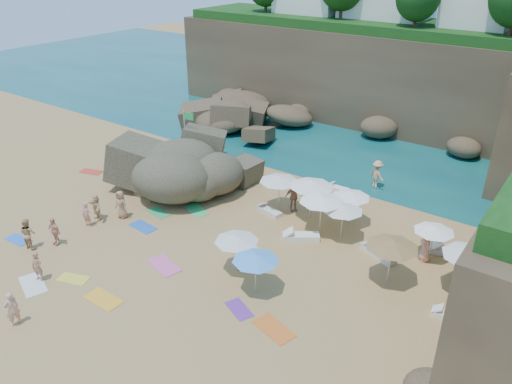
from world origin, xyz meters
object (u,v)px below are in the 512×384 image
Objects in this scene: person_stand_0 at (87,215)px; person_stand_2 at (377,174)px; person_stand_4 at (426,246)px; person_stand_5 at (220,145)px; person_stand_6 at (12,309)px; parasol_1 at (351,194)px; lounger_0 at (338,189)px; person_stand_1 at (28,234)px; parasol_2 at (312,183)px; flag_pole at (187,133)px; rock_outcrop at (206,187)px; person_stand_3 at (293,197)px; parasol_0 at (279,179)px.

person_stand_0 is 0.76× the size of person_stand_2.
person_stand_5 is (-17.72, 4.94, -0.07)m from person_stand_4.
person_stand_4 reaches higher than person_stand_6.
lounger_0 is at bearing 125.61° from parasol_1.
person_stand_5 is (-12.88, 3.85, -1.13)m from parasol_1.
lounger_0 is 18.94m from person_stand_1.
parasol_2 is at bearing -86.94° from lounger_0.
flag_pole is at bearing 175.45° from parasol_2.
rock_outcrop is 4.41× the size of person_stand_3.
parasol_1 reaches higher than person_stand_5.
lounger_0 is at bearing 7.74° from person_stand_5.
person_stand_5 is (-8.57, 4.75, -1.29)m from parasol_0.
person_stand_3 is 10.33m from person_stand_5.
person_stand_5 is at bearing 91.64° from flag_pole.
lounger_0 is at bearing 18.48° from flag_pole.
flag_pole is 9.49m from person_stand_3.
flag_pole is 12.82m from parasol_1.
person_stand_3 reaches higher than person_stand_1.
person_stand_2 reaches higher than person_stand_3.
person_stand_3 is (8.65, 8.59, 0.20)m from person_stand_0.
parasol_2 reaches higher than lounger_0.
person_stand_2 reaches higher than person_stand_0.
person_stand_2 is at bearing 43.23° from lounger_0.
person_stand_5 is (-2.85, 5.00, 0.80)m from rock_outcrop.
rock_outcrop is 4.19m from flag_pole.
flag_pole is at bearing 81.92° from person_stand_0.
flag_pole reaches higher than rock_outcrop.
parasol_2 is (10.56, -0.84, -0.61)m from flag_pole.
parasol_1 is 1.41× the size of lounger_0.
rock_outcrop reaches higher than lounger_0.
person_stand_4 is (17.62, -1.26, -2.01)m from flag_pole.
flag_pole is 9.51m from person_stand_0.
parasol_0 reaches higher than rock_outcrop.
parasol_2 reaches higher than parasol_0.
parasol_2 is at bearing 104.09° from person_stand_2.
parasol_1 is at bearing 6.54° from rock_outcrop.
flag_pole is at bearing -79.13° from person_stand_5.
lounger_0 is 0.95× the size of person_stand_6.
parasol_2 is at bearing 6.15° from parasol_0.
lounger_0 is 0.81× the size of person_stand_2.
parasol_0 is at bearing -173.85° from parasol_2.
person_stand_0 is 18.53m from person_stand_2.
parasol_1 is 17.81m from person_stand_1.
rock_outcrop is 3.16× the size of parasol_2.
rock_outcrop is at bearing -25.73° from flag_pole.
person_stand_3 is at bearing -172.14° from parasol_1.
parasol_0 is 15.75m from person_stand_6.
parasol_0 is (8.46, -1.07, -0.79)m from flag_pole.
lounger_0 is 15.90m from person_stand_0.
person_stand_6 is (-5.59, -15.54, -1.43)m from parasol_2.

